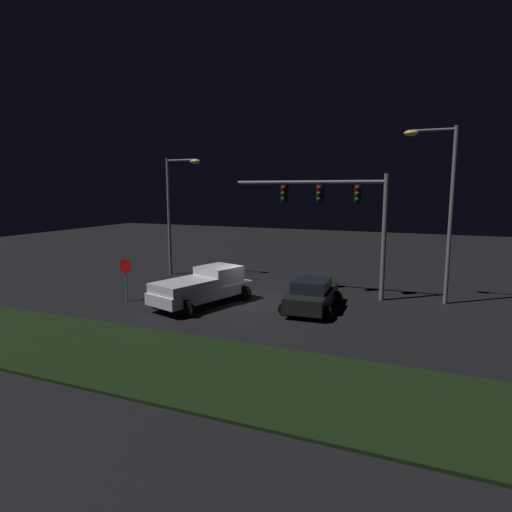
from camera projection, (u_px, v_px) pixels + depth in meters
ground_plane at (250, 302)px, 22.44m from camera, size 80.00×80.00×0.00m
grass_median at (150, 359)px, 14.73m from camera, size 25.99×5.15×0.10m
pickup_truck at (204, 285)px, 21.78m from camera, size 3.92×5.75×1.80m
car_sedan at (312, 295)px, 20.84m from camera, size 2.65×4.50×1.51m
traffic_signal_gantry at (337, 205)px, 22.93m from camera, size 8.32×0.56×6.50m
street_lamp_left at (175, 202)px, 28.76m from camera, size 2.55×0.44×7.72m
street_lamp_right at (442, 195)px, 21.41m from camera, size 2.50×0.44×8.72m
stop_sign at (126, 271)px, 22.28m from camera, size 0.76×0.08×2.23m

